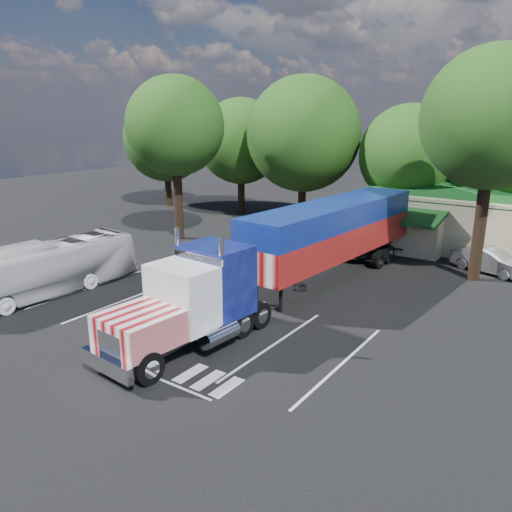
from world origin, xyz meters
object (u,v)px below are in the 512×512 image
Objects in this scene: semi_truck at (303,245)px; bicycle at (294,280)px; tour_bus at (44,269)px; woman at (255,309)px; silver_sedan at (490,261)px.

bicycle is at bearing 152.62° from semi_truck.
semi_truck reaches higher than tour_bus.
bicycle is (-0.84, 0.52, -2.38)m from semi_truck.
tour_bus is at bearing -139.01° from semi_truck.
tour_bus is (-11.48, -8.48, -1.31)m from semi_truck.
semi_truck is 2.22× the size of tour_bus.
tour_bus is at bearing 93.26° from woman.
semi_truck is 12.93m from silver_sedan.
silver_sedan is at bearing -38.28° from woman.
bicycle is 0.33× the size of silver_sedan.
woman is 0.15× the size of tour_bus.
tour_bus reaches higher than bicycle.
woman is at bearing 173.43° from silver_sedan.
woman is 12.35m from tour_bus.
tour_bus is at bearing 153.28° from silver_sedan.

